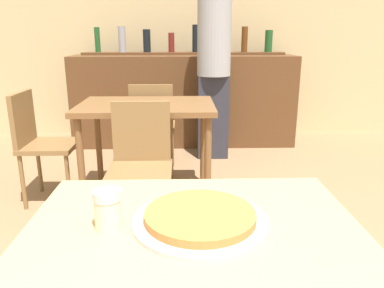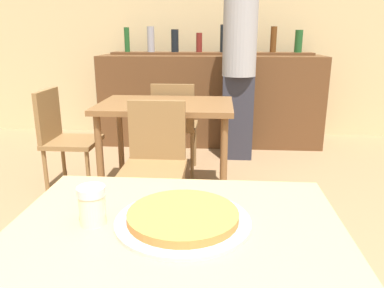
# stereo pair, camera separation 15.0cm
# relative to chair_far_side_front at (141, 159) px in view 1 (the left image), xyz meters

# --- Properties ---
(wall_back) EXTENTS (8.00, 0.05, 2.80)m
(wall_back) POSITION_rel_chair_far_side_front_xyz_m (0.30, 2.68, 0.89)
(wall_back) COLOR #D1B784
(wall_back) RESTS_ON ground_plane
(dining_table_near) EXTENTS (0.95, 0.84, 0.76)m
(dining_table_near) POSITION_rel_chair_far_side_front_xyz_m (0.30, -1.40, 0.16)
(dining_table_near) COLOR tan
(dining_table_near) RESTS_ON ground_plane
(dining_table_far) EXTENTS (1.02, 0.70, 0.78)m
(dining_table_far) POSITION_rel_chair_far_side_front_xyz_m (0.00, 0.53, 0.17)
(dining_table_far) COLOR brown
(dining_table_far) RESTS_ON ground_plane
(bar_counter) EXTENTS (2.60, 0.56, 1.05)m
(bar_counter) POSITION_rel_chair_far_side_front_xyz_m (0.30, 2.17, 0.01)
(bar_counter) COLOR brown
(bar_counter) RESTS_ON ground_plane
(bar_back_shelf) EXTENTS (2.39, 0.24, 0.34)m
(bar_back_shelf) POSITION_rel_chair_far_side_front_xyz_m (0.31, 2.31, 0.62)
(bar_back_shelf) COLOR brown
(bar_back_shelf) RESTS_ON bar_counter
(chair_far_side_front) EXTENTS (0.40, 0.40, 0.87)m
(chair_far_side_front) POSITION_rel_chair_far_side_front_xyz_m (0.00, 0.00, 0.00)
(chair_far_side_front) COLOR olive
(chair_far_side_front) RESTS_ON ground_plane
(chair_far_side_back) EXTENTS (0.40, 0.40, 0.87)m
(chair_far_side_back) POSITION_rel_chair_far_side_front_xyz_m (0.00, 1.05, 0.00)
(chair_far_side_back) COLOR olive
(chair_far_side_back) RESTS_ON ground_plane
(chair_far_side_left) EXTENTS (0.40, 0.40, 0.87)m
(chair_far_side_left) POSITION_rel_chair_far_side_front_xyz_m (-0.84, 0.53, 0.00)
(chair_far_side_left) COLOR olive
(chair_far_side_left) RESTS_ON ground_plane
(pizza_tray) EXTENTS (0.39, 0.39, 0.04)m
(pizza_tray) POSITION_rel_chair_far_side_front_xyz_m (0.32, -1.32, 0.27)
(pizza_tray) COLOR #B7B7BC
(pizza_tray) RESTS_ON dining_table_near
(cheese_shaker) EXTENTS (0.08, 0.08, 0.11)m
(cheese_shaker) POSITION_rel_chair_far_side_front_xyz_m (0.06, -1.34, 0.31)
(cheese_shaker) COLOR beige
(cheese_shaker) RESTS_ON dining_table_near
(person_standing) EXTENTS (0.34, 0.34, 1.83)m
(person_standing) POSITION_rel_chair_far_side_front_xyz_m (0.60, 1.59, 0.49)
(person_standing) COLOR #2D2D38
(person_standing) RESTS_ON ground_plane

